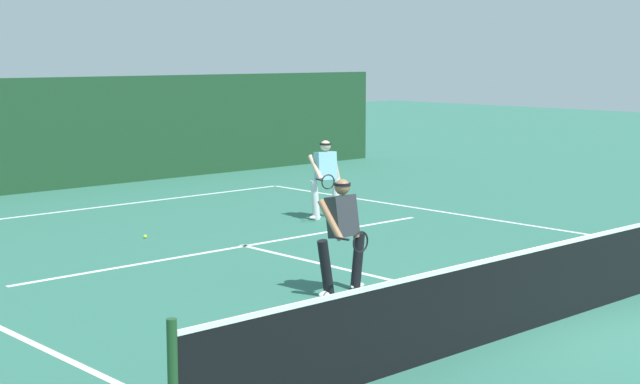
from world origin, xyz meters
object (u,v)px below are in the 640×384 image
Objects in this scene: player_near at (342,231)px; player_far at (326,176)px; tennis_ball_extra at (145,236)px; tennis_ball at (469,269)px.

player_far is (3.96, 4.58, -0.01)m from player_near.
player_near is 1.01× the size of player_far.
tennis_ball_extra is at bearing -94.92° from player_near.
player_far is 23.85× the size of tennis_ball.
tennis_ball and tennis_ball_extra have the same top height.
player_near is 6.06m from player_far.
player_near is at bearing 62.70° from player_far.
player_near is 2.52m from tennis_ball.
player_near reaches higher than player_far.
tennis_ball is (-1.61, -4.92, -0.83)m from player_far.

